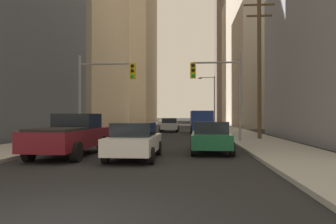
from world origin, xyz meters
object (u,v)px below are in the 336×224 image
(sedan_red, at_px, (198,122))
(traffic_signal_near_left, at_px, (104,83))
(pickup_truck_maroon, at_px, (71,135))
(sedan_green, at_px, (211,137))
(traffic_signal_near_right, at_px, (218,83))
(sedan_white, at_px, (134,141))
(sedan_silver, at_px, (170,125))
(cargo_van_blue, at_px, (201,121))

(sedan_red, height_order, traffic_signal_near_left, traffic_signal_near_left)
(pickup_truck_maroon, xyz_separation_m, sedan_green, (6.36, 1.63, -0.16))
(sedan_green, distance_m, traffic_signal_near_right, 6.91)
(sedan_white, distance_m, sedan_silver, 21.80)
(sedan_green, bearing_deg, pickup_truck_maroon, -165.61)
(pickup_truck_maroon, bearing_deg, sedan_white, -15.92)
(sedan_green, xyz_separation_m, traffic_signal_near_right, (0.88, 6.03, 3.25))
(pickup_truck_maroon, distance_m, sedan_red, 34.29)
(sedan_silver, distance_m, traffic_signal_near_left, 14.15)
(sedan_silver, xyz_separation_m, sedan_red, (3.44, 12.75, 0.00))
(pickup_truck_maroon, relative_size, sedan_white, 1.30)
(cargo_van_blue, xyz_separation_m, traffic_signal_near_left, (-7.05, -10.52, 2.77))
(sedan_white, relative_size, traffic_signal_near_left, 0.70)
(sedan_white, relative_size, sedan_green, 0.99)
(cargo_van_blue, bearing_deg, traffic_signal_near_right, -85.52)
(sedan_silver, bearing_deg, sedan_red, 74.88)
(sedan_white, height_order, traffic_signal_near_right, traffic_signal_near_right)
(sedan_green, distance_m, sedan_red, 32.04)
(traffic_signal_near_left, bearing_deg, sedan_white, -66.60)
(sedan_white, distance_m, traffic_signal_near_right, 10.05)
(sedan_green, bearing_deg, sedan_silver, 99.76)
(sedan_white, relative_size, traffic_signal_near_right, 0.70)
(cargo_van_blue, height_order, sedan_white, cargo_van_blue)
(sedan_green, relative_size, traffic_signal_near_right, 0.71)
(sedan_silver, distance_m, sedan_red, 13.20)
(sedan_white, distance_m, sedan_green, 4.15)
(pickup_truck_maroon, height_order, sedan_white, pickup_truck_maroon)
(sedan_white, height_order, sedan_silver, same)
(cargo_van_blue, xyz_separation_m, sedan_silver, (-3.38, 2.74, -0.52))
(cargo_van_blue, relative_size, sedan_silver, 1.24)
(traffic_signal_near_left, bearing_deg, sedan_red, 74.69)
(cargo_van_blue, xyz_separation_m, sedan_green, (-0.06, -16.55, -0.52))
(cargo_van_blue, bearing_deg, pickup_truck_maroon, -109.45)
(sedan_white, relative_size, sedan_silver, 0.99)
(sedan_green, bearing_deg, sedan_white, -142.81)
(sedan_silver, height_order, traffic_signal_near_left, traffic_signal_near_left)
(pickup_truck_maroon, distance_m, sedan_white, 3.19)
(cargo_van_blue, relative_size, traffic_signal_near_right, 0.88)
(sedan_red, bearing_deg, pickup_truck_maroon, -100.91)
(sedan_red, bearing_deg, sedan_green, -90.23)
(sedan_silver, height_order, sedan_red, same)
(cargo_van_blue, height_order, sedan_silver, cargo_van_blue)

